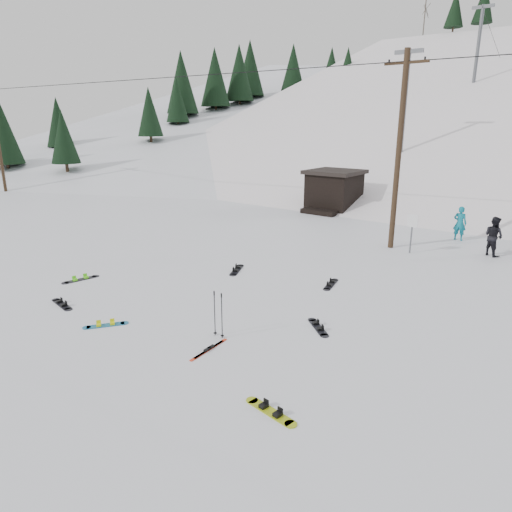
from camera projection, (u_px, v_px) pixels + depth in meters
The scene contains 20 objects.
ground at pixel (129, 339), 12.94m from camera, with size 200.00×200.00×0.00m, color white.
ski_slope at pixel (494, 268), 57.91m from camera, with size 60.00×75.00×45.00m, color white.
ridge_left at pixel (241, 230), 73.58m from camera, with size 34.00×85.00×38.00m, color white.
treeline_left at pixel (214, 166), 63.23m from camera, with size 20.00×64.00×10.00m, color black, non-canonical shape.
utility_pole at pixel (399, 149), 21.01m from camera, with size 2.00×0.26×9.00m.
trail_sign at pixel (412, 226), 21.01m from camera, with size 0.50×0.09×1.85m.
lift_hut at pixel (334, 190), 31.32m from camera, with size 3.40×4.10×2.75m.
lift_tower_near at pixel (405, 96), 35.74m from camera, with size 2.20×0.36×8.00m.
lift_tower_mid at pixel (479, 40), 49.01m from camera, with size 2.20×0.36×8.00m.
hero_snowboard at pixel (106, 325), 13.77m from camera, with size 0.87×1.15×0.09m.
hero_skis at pixel (209, 349), 12.31m from camera, with size 0.19×1.49×0.08m.
ski_poles at pixel (218, 314), 12.89m from camera, with size 0.37×0.10×1.36m.
board_scatter_a at pixel (62, 304), 15.33m from camera, with size 1.39×0.46×0.10m.
board_scatter_b at pixel (237, 270), 18.87m from camera, with size 0.85×1.43×0.11m.
board_scatter_c at pixel (81, 279), 17.75m from camera, with size 0.49×1.45×0.10m.
board_scatter_d at pixel (318, 327), 13.62m from camera, with size 1.11×0.98×0.10m.
board_scatter_e at pixel (271, 411), 9.67m from camera, with size 1.40×0.43×0.10m.
board_scatter_f at pixel (331, 284), 17.21m from camera, with size 0.54×1.39×0.10m.
skier_teal at pixel (460, 223), 23.46m from camera, with size 0.65×0.42×1.77m, color #0D7185.
skier_dark at pixel (494, 236), 20.74m from camera, with size 0.88×0.69×1.82m, color black.
Camera 1 is at (10.06, -7.04, 5.93)m, focal length 32.00 mm.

